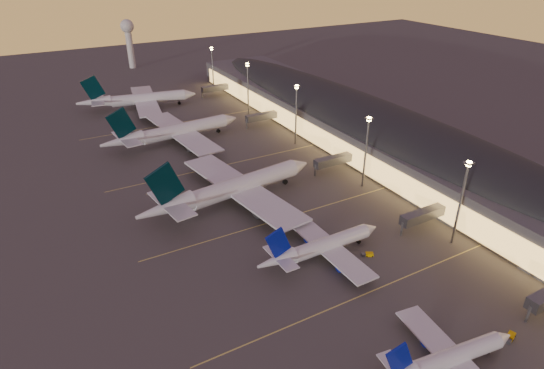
{
  "coord_description": "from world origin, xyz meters",
  "views": [
    {
      "loc": [
        -61.85,
        -68.83,
        75.24
      ],
      "look_at": [
        2.0,
        45.0,
        7.0
      ],
      "focal_mm": 30.0,
      "sensor_mm": 36.0,
      "label": 1
    }
  ],
  "objects": [
    {
      "name": "baggage_tug_a",
      "position": [
        18.19,
        -31.55,
        0.47
      ],
      "size": [
        3.67,
        2.35,
        1.02
      ],
      "rotation": [
        0.0,
        0.0,
        0.31
      ],
      "color": "#CF9C00",
      "rests_on": "ground"
    },
    {
      "name": "baggage_tug_c",
      "position": [
        10.85,
        6.86,
        0.43
      ],
      "size": [
        3.36,
        2.66,
        0.95
      ],
      "rotation": [
        0.0,
        0.0,
        -0.52
      ],
      "color": "#CF9C00",
      "rests_on": "ground"
    },
    {
      "name": "airliner_wide_near",
      "position": [
        -9.4,
        51.74,
        5.35
      ],
      "size": [
        64.86,
        59.61,
        20.76
      ],
      "rotation": [
        0.0,
        0.0,
        0.14
      ],
      "color": "silver",
      "rests_on": "ground"
    },
    {
      "name": "radar_tower",
      "position": [
        10.0,
        260.0,
        21.87
      ],
      "size": [
        9.0,
        9.0,
        32.5
      ],
      "color": "silver",
      "rests_on": "ground"
    },
    {
      "name": "terminal_building",
      "position": [
        61.84,
        72.47,
        8.78
      ],
      "size": [
        56.35,
        255.0,
        17.46
      ],
      "color": "#4A4A4E",
      "rests_on": "ground"
    },
    {
      "name": "airliner_narrow_south",
      "position": [
        -0.95,
        -30.3,
        3.11
      ],
      "size": [
        33.66,
        30.29,
        12.02
      ],
      "rotation": [
        0.0,
        0.0,
        -0.13
      ],
      "color": "silver",
      "rests_on": "ground"
    },
    {
      "name": "ground",
      "position": [
        0.0,
        0.0,
        0.0
      ],
      "size": [
        700.0,
        700.0,
        0.0
      ],
      "primitive_type": "plane",
      "color": "#3D3B38"
    },
    {
      "name": "lane_markings",
      "position": [
        0.0,
        40.0,
        0.01
      ],
      "size": [
        90.0,
        180.36,
        0.0
      ],
      "color": "#D8C659",
      "rests_on": "ground"
    },
    {
      "name": "airliner_wide_far",
      "position": [
        -10.08,
        166.06,
        4.98
      ],
      "size": [
        60.29,
        55.59,
        19.33
      ],
      "rotation": [
        0.0,
        0.0,
        -0.17
      ],
      "color": "silver",
      "rests_on": "ground"
    },
    {
      "name": "airliner_wide_mid",
      "position": [
        -9.11,
        111.39,
        5.11
      ],
      "size": [
        62.11,
        56.85,
        19.86
      ],
      "rotation": [
        0.0,
        0.0,
        0.1
      ],
      "color": "silver",
      "rests_on": "ground"
    },
    {
      "name": "airliner_narrow_north",
      "position": [
        -0.97,
        12.69,
        3.57
      ],
      "size": [
        38.56,
        34.3,
        13.83
      ],
      "rotation": [
        0.0,
        0.0,
        0.01
      ],
      "color": "silver",
      "rests_on": "ground"
    },
    {
      "name": "light_masts",
      "position": [
        36.0,
        65.0,
        17.55
      ],
      "size": [
        2.2,
        217.2,
        25.9
      ],
      "color": "slate",
      "rests_on": "ground"
    }
  ]
}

